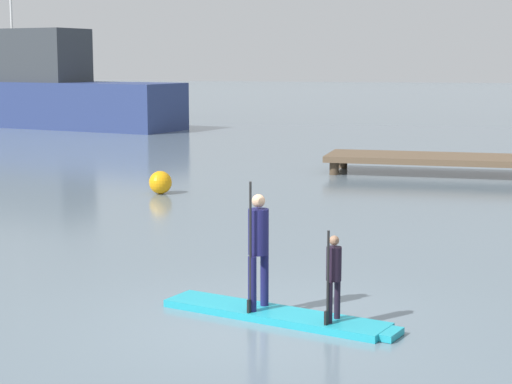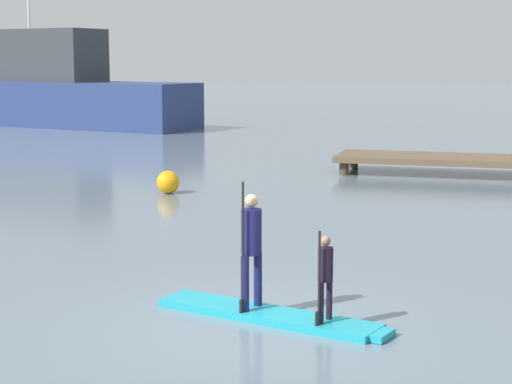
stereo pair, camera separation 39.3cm
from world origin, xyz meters
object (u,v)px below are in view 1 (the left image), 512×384
paddleboard_near (279,315)px  mooring_buoy_near (160,182)px  paddler_child_solo (333,273)px  fishing_boat_white_large (48,91)px  paddler_adult (258,243)px

paddleboard_near → mooring_buoy_near: size_ratio=5.71×
paddler_child_solo → fishing_boat_white_large: 35.71m
paddler_child_solo → mooring_buoy_near: bearing=121.2°
paddleboard_near → paddler_child_solo: (0.76, -0.23, 0.67)m
paddleboard_near → paddler_adult: paddler_adult is taller
paddleboard_near → paddler_child_solo: 1.04m
paddler_adult → paddler_child_solo: 1.14m
paddleboard_near → paddler_adult: size_ratio=1.92×
paddler_child_solo → paddleboard_near: bearing=162.9°
fishing_boat_white_large → mooring_buoy_near: 23.91m
paddler_adult → paddleboard_near: bearing=-14.9°
paddleboard_near → fishing_boat_white_large: size_ratio=0.24×
mooring_buoy_near → paddler_adult: bearing=-62.7°
paddler_child_solo → mooring_buoy_near: 11.85m
paddler_adult → fishing_boat_white_large: size_ratio=0.12×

